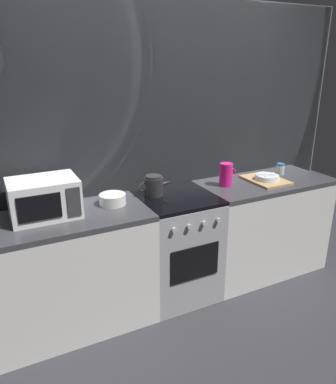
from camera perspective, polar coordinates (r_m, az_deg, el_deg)
The scene contains 11 objects.
ground_plane at distance 3.40m, azimuth 1.27°, elevation -15.01°, with size 8.00×8.00×0.00m, color #2D2D33.
back_wall at distance 3.17m, azimuth -1.31°, elevation 6.26°, with size 3.60×0.05×2.40m.
counter_left at distance 2.91m, azimuth -14.87°, elevation -11.79°, with size 1.20×0.60×0.90m.
stove_unit at distance 3.17m, azimuth 1.34°, elevation -8.33°, with size 0.60×0.63×0.90m.
counter_right at distance 3.64m, azimuth 14.02°, elevation -5.07°, with size 1.20×0.60×0.90m.
microwave at distance 2.70m, azimuth -18.48°, elevation -0.88°, with size 0.46×0.35×0.27m.
kettle at distance 2.98m, azimuth -2.19°, elevation 0.96°, with size 0.28×0.15×0.17m.
mixing_bowl at distance 2.84m, azimuth -8.50°, elevation -1.11°, with size 0.20×0.20×0.08m, color silver.
pitcher at distance 3.24m, azimuth 8.89°, elevation 2.66°, with size 0.16×0.11×0.20m.
dish_pile at distance 3.45m, azimuth 14.83°, elevation 1.98°, with size 0.30×0.40×0.07m.
spice_jar at distance 3.70m, azimuth 16.85°, elevation 3.40°, with size 0.08×0.08×0.10m.
Camera 1 is at (-1.32, -2.46, 1.94)m, focal length 34.78 mm.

